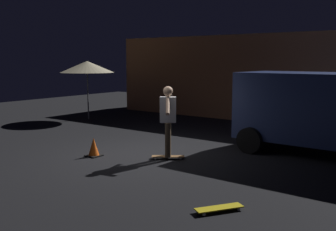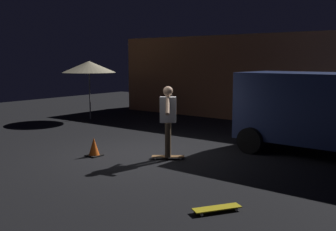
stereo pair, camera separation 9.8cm
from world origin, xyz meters
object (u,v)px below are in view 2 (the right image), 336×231
(skater, at_px, (168,116))
(traffic_cone, at_px, (94,148))
(patio_umbrella, at_px, (89,67))
(skateboard_ridden, at_px, (168,157))
(skateboard_spare, at_px, (217,208))
(parked_van, at_px, (336,109))

(skater, height_order, traffic_cone, skater)
(patio_umbrella, distance_m, traffic_cone, 6.53)
(traffic_cone, bearing_deg, skateboard_ridden, 28.03)
(skateboard_spare, height_order, skater, skater)
(skateboard_ridden, relative_size, skater, 0.45)
(parked_van, xyz_separation_m, skateboard_spare, (-0.49, -4.84, -1.11))
(skateboard_ridden, bearing_deg, traffic_cone, -151.97)
(parked_van, xyz_separation_m, traffic_cone, (-4.71, -3.54, -0.95))
(parked_van, bearing_deg, patio_umbrella, 176.55)
(skateboard_spare, bearing_deg, skater, 140.14)
(parked_van, relative_size, skateboard_spare, 6.10)
(skateboard_spare, bearing_deg, patio_umbrella, 148.84)
(patio_umbrella, height_order, skateboard_spare, patio_umbrella)
(patio_umbrella, xyz_separation_m, traffic_cone, (4.72, -4.11, -1.86))
(parked_van, bearing_deg, skater, -139.12)
(skateboard_ridden, bearing_deg, parked_van, 40.88)
(skateboard_ridden, height_order, skater, skater)
(skater, xyz_separation_m, traffic_cone, (-1.63, -0.87, -0.83))
(patio_umbrella, bearing_deg, parked_van, -3.45)
(skateboard_ridden, bearing_deg, skater, -7.13)
(patio_umbrella, distance_m, skater, 7.20)
(skater, bearing_deg, traffic_cone, -151.97)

